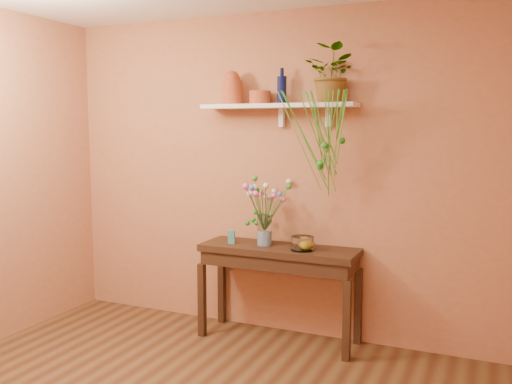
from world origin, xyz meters
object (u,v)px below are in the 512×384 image
(terracotta_jug, at_px, (232,88))
(spider_plant, at_px, (333,74))
(sideboard, at_px, (279,260))
(glass_vase, at_px, (264,232))
(bouquet, at_px, (263,197))
(blue_bottle, at_px, (282,89))
(glass_bowl, at_px, (302,244))

(terracotta_jug, distance_m, spider_plant, 0.87)
(terracotta_jug, bearing_deg, sideboard, -11.27)
(glass_vase, bearing_deg, bouquet, -129.78)
(sideboard, bearing_deg, spider_plant, 14.83)
(sideboard, height_order, bouquet, bouquet)
(blue_bottle, bearing_deg, bouquet, -127.24)
(glass_vase, xyz_separation_m, bouquet, (-0.01, -0.01, 0.29))
(sideboard, bearing_deg, glass_vase, -177.28)
(blue_bottle, height_order, bouquet, blue_bottle)
(glass_vase, bearing_deg, sideboard, 2.72)
(glass_vase, xyz_separation_m, glass_bowl, (0.34, -0.05, -0.06))
(terracotta_jug, xyz_separation_m, glass_bowl, (0.68, -0.14, -1.23))
(sideboard, xyz_separation_m, glass_vase, (-0.12, -0.01, 0.22))
(sideboard, bearing_deg, bouquet, -172.89)
(glass_bowl, bearing_deg, spider_plant, 41.29)
(terracotta_jug, xyz_separation_m, spider_plant, (0.86, 0.01, 0.09))
(sideboard, xyz_separation_m, bouquet, (-0.13, -0.02, 0.51))
(blue_bottle, relative_size, spider_plant, 0.65)
(blue_bottle, distance_m, spider_plant, 0.44)
(terracotta_jug, xyz_separation_m, blue_bottle, (0.43, 0.03, -0.02))
(terracotta_jug, bearing_deg, glass_bowl, -11.98)
(spider_plant, height_order, glass_vase, spider_plant)
(terracotta_jug, height_order, spider_plant, spider_plant)
(sideboard, height_order, spider_plant, spider_plant)
(glass_bowl, bearing_deg, terracotta_jug, 168.02)
(blue_bottle, xyz_separation_m, spider_plant, (0.43, -0.02, 0.10))
(terracotta_jug, distance_m, glass_bowl, 1.42)
(sideboard, distance_m, blue_bottle, 1.39)
(glass_vase, relative_size, glass_bowl, 1.38)
(sideboard, height_order, glass_bowl, glass_bowl)
(sideboard, xyz_separation_m, terracotta_jug, (-0.46, 0.09, 1.40))
(bouquet, bearing_deg, terracotta_jug, 161.68)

